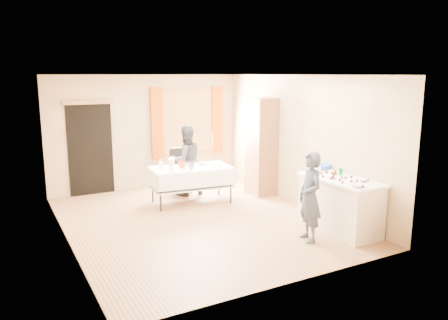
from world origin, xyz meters
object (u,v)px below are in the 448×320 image
cabinet (261,147)px  woman (186,160)px  chair (181,179)px  girl (310,197)px  party_table (191,182)px  counter (340,205)px

cabinet → woman: cabinet is taller
chair → girl: size_ratio=0.68×
party_table → woman: 0.71m
party_table → woman: (0.15, 0.61, 0.32)m
party_table → girl: 2.92m
girl → party_table: bearing=-152.1°
girl → woman: bearing=-157.2°
party_table → girl: size_ratio=1.19×
girl → chair: bearing=-157.7°
chair → girl: (0.65, -3.67, 0.43)m
cabinet → chair: (-1.50, 0.97, -0.76)m
counter → chair: size_ratio=1.50×
chair → party_table: bearing=-93.3°
counter → girl: (-0.75, -0.12, 0.27)m
cabinet → woman: bearing=154.5°
counter → party_table: bearing=119.8°
cabinet → girl: cabinet is taller
counter → party_table: (-1.53, 2.68, -0.01)m
counter → woman: (-1.38, 3.29, 0.31)m
cabinet → counter: bearing=-92.2°
party_table → chair: 0.90m
chair → woman: bearing=-80.9°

